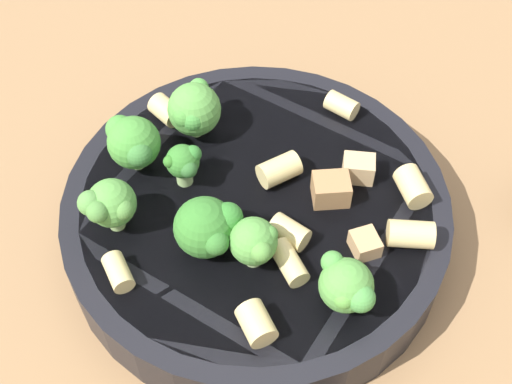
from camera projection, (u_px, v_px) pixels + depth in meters
ground_plane at (256, 234)px, 0.50m from camera, size 2.00×2.00×0.00m
pasta_bowl at (256, 215)px, 0.48m from camera, size 0.26×0.26×0.04m
broccoli_floret_0 at (253, 241)px, 0.42m from camera, size 0.03×0.04×0.04m
broccoli_floret_1 at (347, 286)px, 0.41m from camera, size 0.03×0.04×0.04m
broccoli_floret_2 at (208, 227)px, 0.43m from camera, size 0.04×0.04×0.04m
broccoli_floret_3 at (109, 205)px, 0.44m from camera, size 0.04×0.03×0.04m
broccoli_floret_4 at (133, 142)px, 0.47m from camera, size 0.04×0.04×0.04m
broccoli_floret_5 at (184, 163)px, 0.46m from camera, size 0.03×0.03×0.03m
broccoli_floret_6 at (197, 108)px, 0.49m from camera, size 0.04×0.04×0.04m
rigatoni_0 at (289, 263)px, 0.43m from camera, size 0.02×0.03×0.01m
rigatoni_1 at (292, 231)px, 0.45m from camera, size 0.02×0.03×0.02m
rigatoni_2 at (411, 234)px, 0.44m from camera, size 0.03×0.03×0.02m
rigatoni_3 at (342, 105)px, 0.51m from camera, size 0.02×0.03×0.01m
rigatoni_4 at (117, 270)px, 0.43m from camera, size 0.02×0.03×0.01m
rigatoni_5 at (256, 324)px, 0.41m from camera, size 0.02×0.03×0.02m
rigatoni_6 at (413, 187)px, 0.47m from camera, size 0.02×0.03×0.02m
rigatoni_7 at (279, 170)px, 0.47m from camera, size 0.03×0.02×0.02m
rigatoni_8 at (166, 110)px, 0.51m from camera, size 0.02×0.02×0.02m
chicken_chunk_0 at (358, 169)px, 0.47m from camera, size 0.03×0.03×0.02m
chicken_chunk_1 at (365, 244)px, 0.44m from camera, size 0.02×0.02×0.01m
chicken_chunk_2 at (331, 189)px, 0.46m from camera, size 0.03×0.03×0.02m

